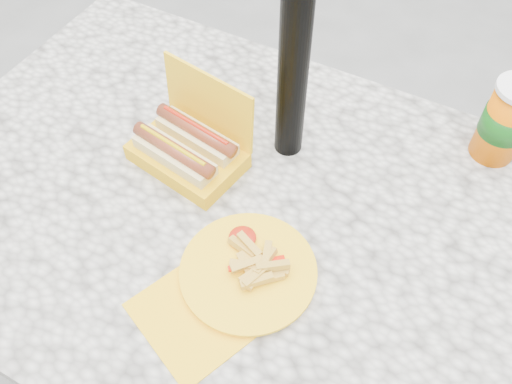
% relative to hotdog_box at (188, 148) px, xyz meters
% --- Properties ---
extents(ground, '(60.00, 60.00, 0.00)m').
position_rel_hotdog_box_xyz_m(ground, '(0.14, -0.05, -0.79)').
color(ground, slate).
extents(picnic_table, '(1.20, 0.80, 0.75)m').
position_rel_hotdog_box_xyz_m(picnic_table, '(0.14, -0.05, -0.14)').
color(picnic_table, beige).
rests_on(picnic_table, ground).
extents(hotdog_box, '(0.21, 0.16, 0.16)m').
position_rel_hotdog_box_xyz_m(hotdog_box, '(0.00, 0.00, 0.00)').
color(hotdog_box, yellow).
rests_on(hotdog_box, picnic_table).
extents(fries_plate, '(0.25, 0.30, 0.04)m').
position_rel_hotdog_box_xyz_m(fries_plate, '(0.20, -0.16, -0.02)').
color(fries_plate, yellow).
rests_on(fries_plate, picnic_table).
extents(soda_cup, '(0.08, 0.08, 0.16)m').
position_rel_hotdog_box_xyz_m(soda_cup, '(0.47, 0.27, 0.04)').
color(soda_cup, '#F46800').
rests_on(soda_cup, picnic_table).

